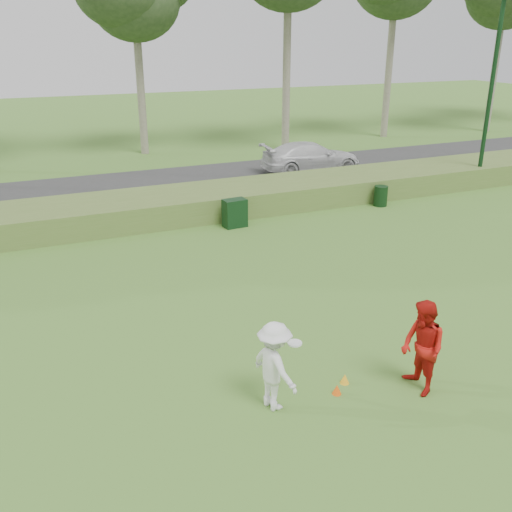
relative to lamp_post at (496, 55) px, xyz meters
name	(u,v)px	position (x,y,z in m)	size (l,w,h in m)	color
ground	(338,386)	(-14.00, -11.00, -5.59)	(120.00, 120.00, 0.00)	#3E7125
reed_strip	(170,206)	(-14.00, 1.00, -5.14)	(80.00, 3.00, 0.90)	#4D6C2B
park_road	(140,186)	(-14.00, 6.00, -5.56)	(80.00, 6.00, 0.06)	#2D2D2D
lamp_post	(496,55)	(0.00, 0.00, 0.00)	(0.70, 0.70, 8.18)	black
player_white	(274,366)	(-15.43, -11.09, -4.73)	(0.98, 1.23, 1.72)	white
player_red	(422,348)	(-12.66, -11.74, -4.66)	(0.91, 0.71, 1.87)	red
cone_orange	(337,389)	(-14.16, -11.23, -5.49)	(0.18, 0.18, 0.20)	#FF590D
cone_yellow	(345,379)	(-13.83, -10.98, -5.49)	(0.19, 0.19, 0.20)	yellow
utility_cabinet	(235,213)	(-12.20, -1.00, -5.09)	(0.80, 0.50, 1.00)	black
trash_bin	(381,196)	(-5.88, -0.86, -5.19)	(0.54, 0.54, 0.80)	black
car_right	(311,157)	(-5.60, 5.42, -4.82)	(2.00, 4.92, 1.43)	silver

